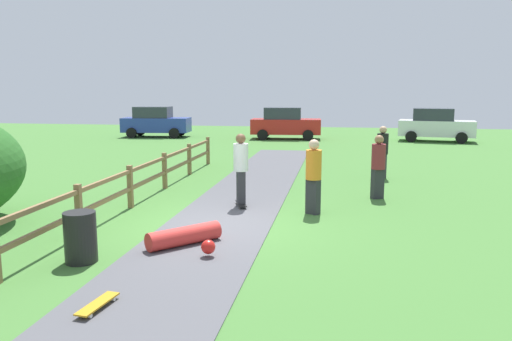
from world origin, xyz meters
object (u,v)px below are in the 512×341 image
at_px(skateboard_loose, 98,304).
at_px(parked_car_red, 285,123).
at_px(bystander_maroon, 378,164).
at_px(parked_car_white, 436,125).
at_px(parked_car_blue, 156,122).
at_px(skater_riding, 241,166).
at_px(bystander_orange, 314,173).
at_px(bystander_black, 382,150).
at_px(trash_bin, 80,237).
at_px(skater_fallen, 186,237).

relative_size(skateboard_loose, parked_car_red, 0.19).
xyz_separation_m(bystander_maroon, parked_car_red, (-4.34, 16.39, -0.02)).
height_order(parked_car_white, parked_car_blue, same).
relative_size(skater_riding, parked_car_red, 0.44).
bearing_deg(bystander_orange, bystander_black, 68.95).
distance_m(parked_car_white, parked_car_blue, 17.08).
xyz_separation_m(trash_bin, skater_riding, (1.97, 4.54, 0.62)).
xyz_separation_m(trash_bin, parked_car_white, (9.96, 22.58, 0.51)).
bearing_deg(bystander_maroon, bystander_black, 83.45).
bearing_deg(skater_riding, trash_bin, -113.45).
bearing_deg(skater_fallen, bystander_orange, 52.77).
bearing_deg(parked_car_white, skater_fallen, -111.39).
bearing_deg(trash_bin, skater_riding, 66.55).
bearing_deg(skateboard_loose, parked_car_blue, 108.85).
height_order(skater_riding, skater_fallen, skater_riding).
distance_m(skater_riding, parked_car_red, 18.04).
relative_size(skater_fallen, bystander_black, 0.79).
distance_m(bystander_maroon, bystander_black, 3.30).
bearing_deg(skateboard_loose, skater_fallen, 82.93).
relative_size(skater_riding, parked_car_white, 0.42).
bearing_deg(skater_riding, skater_fallen, -96.83).
distance_m(trash_bin, parked_car_white, 24.68).
relative_size(skater_riding, bystander_maroon, 1.06).
relative_size(trash_bin, skateboard_loose, 1.10).
bearing_deg(parked_car_white, parked_car_red, -179.92).
height_order(skater_fallen, skateboard_loose, skater_fallen).
bearing_deg(trash_bin, parked_car_red, 87.03).
height_order(bystander_maroon, bystander_black, bystander_black).
xyz_separation_m(trash_bin, skater_fallen, (1.56, 1.13, -0.25)).
bearing_deg(parked_car_blue, bystander_orange, -59.29).
bearing_deg(bystander_maroon, skater_fallen, -128.07).
bearing_deg(bystander_maroon, bystander_orange, -129.27).
bearing_deg(parked_car_blue, bystander_black, -45.24).
xyz_separation_m(bystander_black, parked_car_white, (4.07, 13.12, -0.03)).
relative_size(skater_fallen, parked_car_white, 0.32).
height_order(trash_bin, bystander_maroon, bystander_maroon).
xyz_separation_m(bystander_orange, parked_car_blue, (-10.95, 18.44, -0.05)).
distance_m(skateboard_loose, bystander_orange, 6.53).
bearing_deg(bystander_maroon, parked_car_red, 104.83).
relative_size(bystander_black, parked_car_white, 0.40).
xyz_separation_m(parked_car_red, parked_car_white, (8.79, 0.01, 0.00)).
height_order(bystander_orange, parked_car_white, parked_car_white).
bearing_deg(bystander_black, skateboard_loose, -112.66).
bearing_deg(bystander_black, bystander_maroon, -96.55).
bearing_deg(bystander_orange, parked_car_white, 71.63).
height_order(bystander_maroon, parked_car_white, parked_car_white).
bearing_deg(bystander_orange, bystander_maroon, 50.73).
xyz_separation_m(skater_riding, bystander_maroon, (3.54, 1.63, -0.09)).
distance_m(skateboard_loose, bystander_black, 12.21).
distance_m(skateboard_loose, parked_car_red, 24.36).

